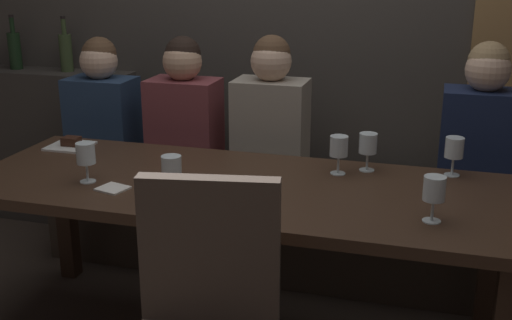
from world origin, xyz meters
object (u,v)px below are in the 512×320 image
wine_bottle_pale_label (66,51)px  wine_glass_center_back (434,190)px  diner_near_end (481,134)px  dessert_plate (70,144)px  diner_far_end (271,121)px  wine_glass_near_left (172,168)px  wine_glass_near_right (339,148)px  diner_bearded (184,116)px  wine_glass_far_right (454,150)px  wine_bottle_dark_red (15,49)px  banquette_bench (277,231)px  wine_glass_end_left (86,154)px  dining_table (235,203)px  diner_redhead (102,111)px  wine_glass_far_left (368,145)px  chair_near_side (205,320)px

wine_bottle_pale_label → wine_glass_center_back: 2.51m
diner_near_end → dessert_plate: (-1.88, -0.44, -0.08)m
diner_far_end → wine_glass_near_left: bearing=-99.0°
wine_glass_near_right → diner_bearded: bearing=152.2°
diner_near_end → wine_glass_far_right: bearing=-108.4°
wine_bottle_dark_red → dessert_plate: size_ratio=1.72×
banquette_bench → wine_glass_end_left: 1.21m
dining_table → dessert_plate: (-0.91, 0.26, 0.10)m
dining_table → diner_redhead: 1.23m
dining_table → wine_glass_near_right: (0.38, 0.23, 0.20)m
diner_bearded → wine_bottle_pale_label: 1.00m
wine_glass_near_right → wine_bottle_pale_label: bearing=155.0°
diner_bearded → wine_glass_near_left: (0.32, -0.91, 0.04)m
wine_glass_near_right → wine_glass_far_right: (0.46, 0.11, 0.00)m
dining_table → wine_bottle_pale_label: 1.80m
dining_table → wine_bottle_pale_label: wine_bottle_pale_label is taller
wine_bottle_pale_label → wine_glass_near_right: 1.98m
diner_redhead → wine_bottle_pale_label: 0.59m
diner_near_end → wine_glass_end_left: size_ratio=4.91×
wine_glass_far_left → wine_glass_near_left: bearing=-142.0°
diner_bearded → wine_bottle_dark_red: bearing=164.1°
wine_glass_near_left → wine_glass_center_back: same height
wine_bottle_dark_red → chair_near_side: bearing=-43.3°
wine_glass_near_left → wine_glass_end_left: same height
wine_glass_far_right → dining_table: bearing=-158.2°
banquette_bench → diner_far_end: (-0.03, -0.01, 0.60)m
diner_redhead → wine_bottle_dark_red: (-0.75, 0.32, 0.26)m
wine_bottle_pale_label → dining_table: bearing=-37.1°
diner_near_end → banquette_bench: bearing=-179.7°
banquette_bench → wine_glass_center_back: (0.77, -0.89, 0.63)m
dining_table → wine_glass_end_left: 0.63m
dessert_plate → wine_glass_near_right: bearing=-1.6°
wine_glass_center_back → wine_glass_near_right: bearing=133.4°
wine_glass_near_right → wine_glass_far_right: 0.47m
diner_redhead → dessert_plate: bearing=-80.4°
wine_glass_near_left → wine_glass_near_right: same height
wine_bottle_dark_red → wine_glass_end_left: wine_bottle_dark_red is taller
banquette_bench → wine_glass_far_right: size_ratio=15.24×
diner_redhead → wine_glass_far_left: diner_redhead is taller
banquette_bench → wine_bottle_dark_red: wine_bottle_dark_red is taller
diner_near_end → wine_glass_near_left: diner_near_end is taller
wine_bottle_dark_red → wine_glass_far_right: bearing=-15.3°
wine_bottle_dark_red → dessert_plate: (0.83, -0.78, -0.32)m
wine_glass_far_left → wine_glass_near_left: same height
wine_glass_near_left → wine_glass_center_back: 0.95m
banquette_bench → diner_near_end: size_ratio=3.11×
wine_glass_near_left → wine_glass_center_back: (0.95, 0.03, 0.00)m
chair_near_side → dessert_plate: bearing=136.7°
banquette_bench → dessert_plate: 1.14m
diner_far_end → wine_glass_far_left: bearing=-36.1°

